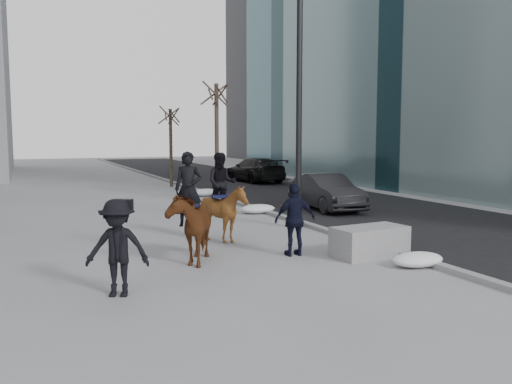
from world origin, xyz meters
name	(u,v)px	position (x,y,z in m)	size (l,w,h in m)	color
ground	(277,263)	(0.00, 0.00, 0.00)	(120.00, 120.00, 0.00)	gray
road	(322,200)	(7.00, 10.00, 0.01)	(8.00, 90.00, 0.01)	black
curb	(239,203)	(3.00, 10.00, 0.06)	(0.25, 90.00, 0.12)	gray
planter	(370,242)	(2.31, -0.29, 0.36)	(1.79, 0.89, 0.72)	#98989A
car_near	(326,192)	(5.56, 7.23, 0.69)	(1.47, 4.21, 1.39)	black
car_far	(255,170)	(7.93, 19.80, 0.75)	(2.10, 5.15, 1.50)	black
tree_near	(217,137)	(2.40, 10.99, 2.80)	(1.20, 1.20, 5.61)	#382B21
tree_far	(171,144)	(2.40, 18.78, 2.40)	(1.20, 1.20, 4.80)	#3D3124
mounted_left	(190,221)	(-1.75, 0.92, 0.94)	(1.58, 2.14, 2.52)	#4F2D0F
mounted_right	(223,206)	(-0.30, 2.76, 0.97)	(1.67, 1.77, 2.42)	#4F280F
feeder	(295,220)	(0.71, 0.49, 0.88)	(1.05, 0.89, 1.75)	black
camera_crew	(117,248)	(-3.72, -1.18, 0.89)	(1.30, 1.04, 1.75)	black
lamppost	(297,66)	(2.60, 4.06, 4.99)	(0.25, 1.85, 9.09)	black
snow_piles	(259,209)	(2.70, 7.22, 0.17)	(1.37, 15.91, 0.35)	white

